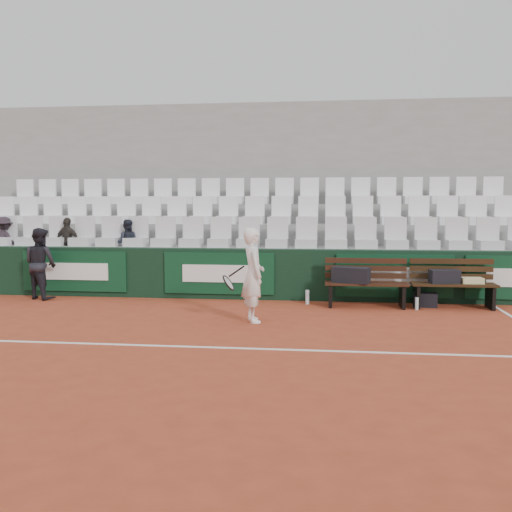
# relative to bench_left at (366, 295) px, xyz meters

# --- Properties ---
(ground) EXTENTS (80.00, 80.00, 0.00)m
(ground) POSITION_rel_bench_left_xyz_m (-2.64, -3.33, -0.23)
(ground) COLOR #A43F25
(ground) RESTS_ON ground
(court_baseline) EXTENTS (18.00, 0.06, 0.01)m
(court_baseline) POSITION_rel_bench_left_xyz_m (-2.64, -3.33, -0.22)
(court_baseline) COLOR white
(court_baseline) RESTS_ON ground
(back_barrier) EXTENTS (18.00, 0.34, 1.00)m
(back_barrier) POSITION_rel_bench_left_xyz_m (-2.57, 0.66, 0.28)
(back_barrier) COLOR black
(back_barrier) RESTS_ON ground
(grandstand_tier_front) EXTENTS (18.00, 0.95, 1.00)m
(grandstand_tier_front) POSITION_rel_bench_left_xyz_m (-2.64, 1.29, 0.28)
(grandstand_tier_front) COLOR gray
(grandstand_tier_front) RESTS_ON ground
(grandstand_tier_mid) EXTENTS (18.00, 0.95, 1.45)m
(grandstand_tier_mid) POSITION_rel_bench_left_xyz_m (-2.64, 2.24, 0.50)
(grandstand_tier_mid) COLOR gray
(grandstand_tier_mid) RESTS_ON ground
(grandstand_tier_back) EXTENTS (18.00, 0.95, 1.90)m
(grandstand_tier_back) POSITION_rel_bench_left_xyz_m (-2.64, 3.19, 0.72)
(grandstand_tier_back) COLOR gray
(grandstand_tier_back) RESTS_ON ground
(grandstand_rear_wall) EXTENTS (18.00, 0.30, 4.40)m
(grandstand_rear_wall) POSITION_rel_bench_left_xyz_m (-2.64, 3.82, 1.98)
(grandstand_rear_wall) COLOR #969694
(grandstand_rear_wall) RESTS_ON ground
(seat_row_front) EXTENTS (11.90, 0.44, 0.63)m
(seat_row_front) POSITION_rel_bench_left_xyz_m (-2.64, 1.12, 1.09)
(seat_row_front) COLOR silver
(seat_row_front) RESTS_ON grandstand_tier_front
(seat_row_mid) EXTENTS (11.90, 0.44, 0.63)m
(seat_row_mid) POSITION_rel_bench_left_xyz_m (-2.64, 2.07, 1.54)
(seat_row_mid) COLOR white
(seat_row_mid) RESTS_ON grandstand_tier_mid
(seat_row_back) EXTENTS (11.90, 0.44, 0.63)m
(seat_row_back) POSITION_rel_bench_left_xyz_m (-2.64, 3.02, 1.99)
(seat_row_back) COLOR white
(seat_row_back) RESTS_ON grandstand_tier_back
(bench_left) EXTENTS (1.50, 0.56, 0.45)m
(bench_left) POSITION_rel_bench_left_xyz_m (0.00, 0.00, 0.00)
(bench_left) COLOR #371C10
(bench_left) RESTS_ON ground
(bench_right) EXTENTS (1.50, 0.56, 0.45)m
(bench_right) POSITION_rel_bench_left_xyz_m (1.57, 0.09, 0.00)
(bench_right) COLOR #321E0F
(bench_right) RESTS_ON ground
(sports_bag_left) EXTENTS (0.72, 0.48, 0.28)m
(sports_bag_left) POSITION_rel_bench_left_xyz_m (-0.28, -0.04, 0.37)
(sports_bag_left) COLOR black
(sports_bag_left) RESTS_ON bench_left
(sports_bag_right) EXTENTS (0.56, 0.34, 0.24)m
(sports_bag_right) POSITION_rel_bench_left_xyz_m (1.41, 0.10, 0.35)
(sports_bag_right) COLOR black
(sports_bag_right) RESTS_ON bench_right
(towel) EXTENTS (0.39, 0.29, 0.10)m
(towel) POSITION_rel_bench_left_xyz_m (1.90, 0.13, 0.28)
(towel) COLOR beige
(towel) RESTS_ON bench_right
(sports_bag_ground) EXTENTS (0.45, 0.31, 0.26)m
(sports_bag_ground) POSITION_rel_bench_left_xyz_m (1.08, 0.15, -0.10)
(sports_bag_ground) COLOR black
(sports_bag_ground) RESTS_ON ground
(water_bottle_near) EXTENTS (0.07, 0.07, 0.27)m
(water_bottle_near) POSITION_rel_bench_left_xyz_m (-1.08, 0.17, -0.09)
(water_bottle_near) COLOR silver
(water_bottle_near) RESTS_ON ground
(water_bottle_far) EXTENTS (0.06, 0.06, 0.22)m
(water_bottle_far) POSITION_rel_bench_left_xyz_m (0.88, -0.20, -0.11)
(water_bottle_far) COLOR silver
(water_bottle_far) RESTS_ON ground
(tennis_player) EXTENTS (0.76, 0.64, 1.51)m
(tennis_player) POSITION_rel_bench_left_xyz_m (-1.89, -1.59, 0.53)
(tennis_player) COLOR white
(tennis_player) RESTS_ON ground
(ball_kid) EXTENTS (0.85, 0.77, 1.42)m
(ball_kid) POSITION_rel_bench_left_xyz_m (-6.38, 0.14, 0.48)
(ball_kid) COLOR black
(ball_kid) RESTS_ON ground
(spectator_a) EXTENTS (0.73, 0.47, 1.07)m
(spectator_a) POSITION_rel_bench_left_xyz_m (-7.75, 1.17, 1.31)
(spectator_a) COLOR #282026
(spectator_a) RESTS_ON grandstand_tier_front
(spectator_b) EXTENTS (0.66, 0.38, 1.05)m
(spectator_b) POSITION_rel_bench_left_xyz_m (-6.28, 1.17, 1.30)
(spectator_b) COLOR #2F2A26
(spectator_b) RESTS_ON grandstand_tier_front
(spectator_c) EXTENTS (0.56, 0.48, 1.02)m
(spectator_c) POSITION_rel_bench_left_xyz_m (-4.95, 1.17, 1.28)
(spectator_c) COLOR #1F232E
(spectator_c) RESTS_ON grandstand_tier_front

